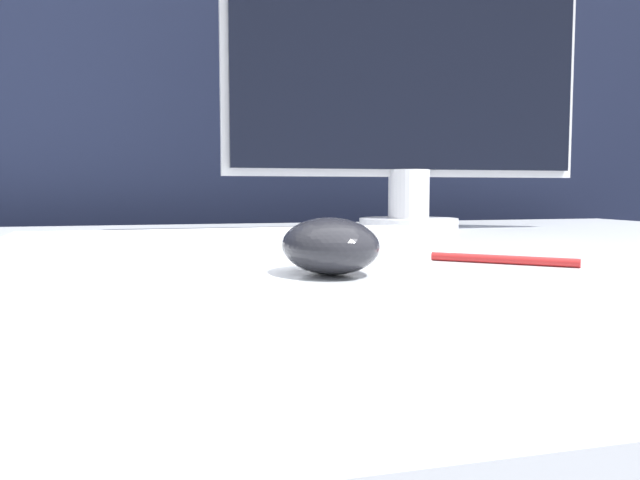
# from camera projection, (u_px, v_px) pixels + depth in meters

# --- Properties ---
(partition_panel) EXTENTS (5.00, 0.03, 1.31)m
(partition_panel) POSITION_uv_depth(u_px,v_px,m) (190.00, 247.00, 1.35)
(partition_panel) COLOR black
(partition_panel) RESTS_ON ground_plane
(computer_mouse_near) EXTENTS (0.08, 0.11, 0.05)m
(computer_mouse_near) POSITION_uv_depth(u_px,v_px,m) (330.00, 246.00, 0.50)
(computer_mouse_near) COLOR #232328
(computer_mouse_near) RESTS_ON desk
(keyboard) EXTENTS (0.46, 0.15, 0.02)m
(keyboard) POSITION_uv_depth(u_px,v_px,m) (236.00, 243.00, 0.65)
(keyboard) COLOR silver
(keyboard) RESTS_ON desk
(monitor) EXTENTS (0.62, 0.16, 0.43)m
(monitor) POSITION_uv_depth(u_px,v_px,m) (410.00, 86.00, 1.02)
(monitor) COLOR silver
(monitor) RESTS_ON desk
(pen) EXTENTS (0.10, 0.09, 0.01)m
(pen) POSITION_uv_depth(u_px,v_px,m) (503.00, 260.00, 0.57)
(pen) COLOR red
(pen) RESTS_ON desk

